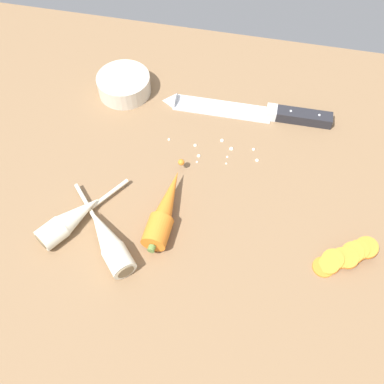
% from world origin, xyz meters
% --- Properties ---
extents(ground_plane, '(1.20, 0.90, 0.04)m').
position_xyz_m(ground_plane, '(0.00, 0.00, -0.02)').
color(ground_plane, brown).
extents(chefs_knife, '(0.35, 0.05, 0.04)m').
position_xyz_m(chefs_knife, '(0.06, 0.20, 0.01)').
color(chefs_knife, silver).
rests_on(chefs_knife, ground_plane).
extents(whole_carrot, '(0.05, 0.19, 0.04)m').
position_xyz_m(whole_carrot, '(-0.04, -0.07, 0.02)').
color(whole_carrot, orange).
rests_on(whole_carrot, ground_plane).
extents(parsnip_front, '(0.12, 0.17, 0.04)m').
position_xyz_m(parsnip_front, '(-0.19, -0.12, 0.02)').
color(parsnip_front, silver).
rests_on(parsnip_front, ground_plane).
extents(parsnip_mid_left, '(0.15, 0.16, 0.04)m').
position_xyz_m(parsnip_mid_left, '(-0.11, -0.14, 0.02)').
color(parsnip_mid_left, silver).
rests_on(parsnip_mid_left, ground_plane).
extents(carrot_slice_stack, '(0.10, 0.08, 0.04)m').
position_xyz_m(carrot_slice_stack, '(0.27, -0.09, 0.01)').
color(carrot_slice_stack, orange).
rests_on(carrot_slice_stack, ground_plane).
extents(prep_bowl, '(0.11, 0.11, 0.04)m').
position_xyz_m(prep_bowl, '(-0.19, 0.21, 0.02)').
color(prep_bowl, beige).
rests_on(prep_bowl, ground_plane).
extents(mince_crumbs, '(0.18, 0.07, 0.01)m').
position_xyz_m(mince_crumbs, '(0.03, 0.10, 0.00)').
color(mince_crumbs, silver).
rests_on(mince_crumbs, ground_plane).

